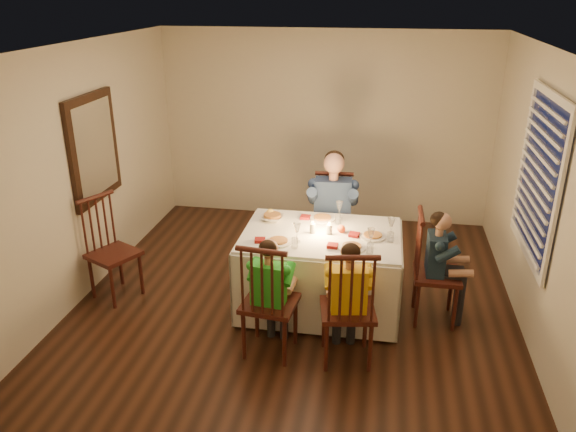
% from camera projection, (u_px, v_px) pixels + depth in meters
% --- Properties ---
extents(ground, '(5.00, 5.00, 0.00)m').
position_uv_depth(ground, '(294.00, 304.00, 5.90)').
color(ground, black).
rests_on(ground, ground).
extents(wall_left, '(0.02, 5.00, 2.60)m').
position_uv_depth(wall_left, '(79.00, 175.00, 5.76)').
color(wall_left, beige).
rests_on(wall_left, ground).
extents(wall_right, '(0.02, 5.00, 2.60)m').
position_uv_depth(wall_right, '(542.00, 202.00, 5.04)').
color(wall_right, beige).
rests_on(wall_right, ground).
extents(wall_back, '(4.50, 0.02, 2.60)m').
position_uv_depth(wall_back, '(324.00, 128.00, 7.68)').
color(wall_back, beige).
rests_on(wall_back, ground).
extents(ceiling, '(5.00, 5.00, 0.00)m').
position_uv_depth(ceiling, '(296.00, 47.00, 4.91)').
color(ceiling, white).
rests_on(ceiling, wall_back).
extents(dining_table, '(1.59, 1.15, 0.80)m').
position_uv_depth(dining_table, '(321.00, 255.00, 5.64)').
color(dining_table, white).
rests_on(dining_table, ground).
extents(chair_adult, '(0.49, 0.47, 1.13)m').
position_uv_depth(chair_adult, '(331.00, 268.00, 6.66)').
color(chair_adult, black).
rests_on(chair_adult, ground).
extents(chair_near_left, '(0.51, 0.49, 1.13)m').
position_uv_depth(chair_near_left, '(270.00, 350.00, 5.15)').
color(chair_near_left, black).
rests_on(chair_near_left, ground).
extents(chair_near_right, '(0.53, 0.51, 1.13)m').
position_uv_depth(chair_near_right, '(345.00, 358.00, 5.04)').
color(chair_near_right, black).
rests_on(chair_near_right, ground).
extents(chair_end, '(0.45, 0.47, 1.13)m').
position_uv_depth(chair_end, '(432.00, 318.00, 5.65)').
color(chair_end, black).
rests_on(chair_end, ground).
extents(chair_extra, '(0.59, 0.60, 1.11)m').
position_uv_depth(chair_extra, '(119.00, 295.00, 6.07)').
color(chair_extra, black).
rests_on(chair_extra, ground).
extents(adult, '(0.58, 0.53, 1.42)m').
position_uv_depth(adult, '(331.00, 268.00, 6.66)').
color(adult, navy).
rests_on(adult, ground).
extents(child_green, '(0.42, 0.39, 1.13)m').
position_uv_depth(child_green, '(270.00, 350.00, 5.15)').
color(child_green, green).
rests_on(child_green, ground).
extents(child_yellow, '(0.46, 0.43, 1.15)m').
position_uv_depth(child_yellow, '(345.00, 358.00, 5.04)').
color(child_yellow, yellow).
rests_on(child_yellow, ground).
extents(child_teal, '(0.37, 0.40, 1.15)m').
position_uv_depth(child_teal, '(432.00, 318.00, 5.65)').
color(child_teal, '#17283A').
rests_on(child_teal, ground).
extents(setting_adult, '(0.26, 0.26, 0.02)m').
position_uv_depth(setting_adult, '(322.00, 219.00, 5.87)').
color(setting_adult, silver).
rests_on(setting_adult, dining_table).
extents(setting_green, '(0.26, 0.26, 0.02)m').
position_uv_depth(setting_green, '(278.00, 242.00, 5.34)').
color(setting_green, silver).
rests_on(setting_green, dining_table).
extents(setting_yellow, '(0.26, 0.26, 0.02)m').
position_uv_depth(setting_yellow, '(352.00, 248.00, 5.23)').
color(setting_yellow, silver).
rests_on(setting_yellow, dining_table).
extents(setting_teal, '(0.26, 0.26, 0.02)m').
position_uv_depth(setting_teal, '(373.00, 236.00, 5.46)').
color(setting_teal, silver).
rests_on(setting_teal, dining_table).
extents(candle_left, '(0.06, 0.06, 0.10)m').
position_uv_depth(candle_left, '(312.00, 228.00, 5.54)').
color(candle_left, white).
rests_on(candle_left, dining_table).
extents(candle_right, '(0.06, 0.06, 0.10)m').
position_uv_depth(candle_right, '(329.00, 229.00, 5.52)').
color(candle_right, white).
rests_on(candle_right, dining_table).
extents(squash, '(0.09, 0.09, 0.09)m').
position_uv_depth(squash, '(270.00, 213.00, 5.93)').
color(squash, yellow).
rests_on(squash, dining_table).
extents(orange_fruit, '(0.08, 0.08, 0.08)m').
position_uv_depth(orange_fruit, '(341.00, 229.00, 5.55)').
color(orange_fruit, '#FF5815').
rests_on(orange_fruit, dining_table).
extents(serving_bowl, '(0.25, 0.25, 0.06)m').
position_uv_depth(serving_bowl, '(272.00, 218.00, 5.85)').
color(serving_bowl, silver).
rests_on(serving_bowl, dining_table).
extents(wall_mirror, '(0.06, 0.95, 1.15)m').
position_uv_depth(wall_mirror, '(94.00, 148.00, 5.96)').
color(wall_mirror, black).
rests_on(wall_mirror, wall_left).
extents(window_blinds, '(0.07, 1.34, 1.54)m').
position_uv_depth(window_blinds, '(538.00, 177.00, 5.06)').
color(window_blinds, '#0D1334').
rests_on(window_blinds, wall_right).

